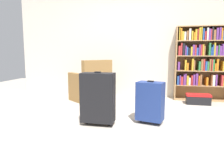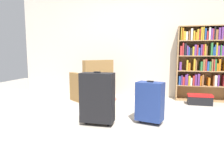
{
  "view_description": "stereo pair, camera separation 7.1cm",
  "coord_description": "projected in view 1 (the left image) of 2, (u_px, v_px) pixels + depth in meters",
  "views": [
    {
      "loc": [
        0.81,
        -3.27,
        1.05
      ],
      "look_at": [
        0.08,
        0.13,
        0.55
      ],
      "focal_mm": 34.94,
      "sensor_mm": 36.0,
      "label": 1
    },
    {
      "loc": [
        0.88,
        -3.25,
        1.05
      ],
      "look_at": [
        0.08,
        0.13,
        0.55
      ],
      "focal_mm": 34.94,
      "sensor_mm": 36.0,
      "label": 2
    }
  ],
  "objects": [
    {
      "name": "mug",
      "position": [
        112.0,
        99.0,
        4.75
      ],
      "size": [
        0.12,
        0.08,
        0.1
      ],
      "color": "red",
      "rests_on": "ground"
    },
    {
      "name": "bookshelf",
      "position": [
        204.0,
        59.0,
        4.75
      ],
      "size": [
        1.19,
        0.31,
        1.62
      ],
      "color": "#A87F51",
      "rests_on": "ground"
    },
    {
      "name": "suitcase_navy_blue",
      "position": [
        150.0,
        101.0,
        3.24
      ],
      "size": [
        0.44,
        0.33,
        0.64
      ],
      "color": "navy",
      "rests_on": "ground"
    },
    {
      "name": "back_wall",
      "position": [
        125.0,
        42.0,
        5.28
      ],
      "size": [
        5.44,
        0.1,
        2.6
      ],
      "primitive_type": "cube",
      "color": "beige",
      "rests_on": "ground"
    },
    {
      "name": "storage_box",
      "position": [
        198.0,
        99.0,
        4.47
      ],
      "size": [
        0.48,
        0.24,
        0.21
      ],
      "color": "black",
      "rests_on": "ground"
    },
    {
      "name": "suitcase_black",
      "position": [
        98.0,
        97.0,
        3.16
      ],
      "size": [
        0.48,
        0.25,
        0.78
      ],
      "color": "black",
      "rests_on": "ground"
    },
    {
      "name": "ground_plane",
      "position": [
        105.0,
        119.0,
        3.48
      ],
      "size": [
        9.52,
        9.52,
        0.0
      ],
      "primitive_type": "plane",
      "color": "#B2A899"
    },
    {
      "name": "armchair",
      "position": [
        91.0,
        87.0,
        4.77
      ],
      "size": [
        0.98,
        0.98,
        0.9
      ],
      "color": "olive",
      "rests_on": "ground"
    }
  ]
}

